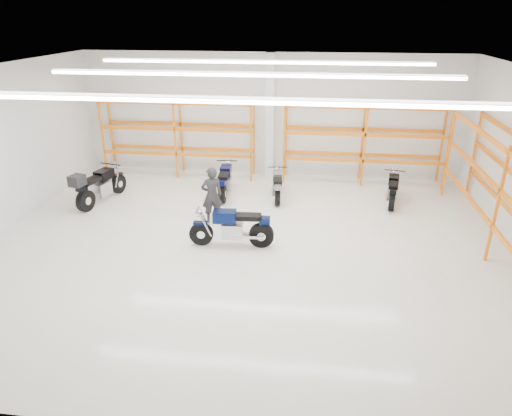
# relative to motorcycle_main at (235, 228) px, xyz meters

# --- Properties ---
(ground) EXTENTS (14.00, 14.00, 0.00)m
(ground) POSITION_rel_motorcycle_main_xyz_m (0.33, 0.03, -0.52)
(ground) COLOR silver
(ground) RESTS_ON ground
(room_shell) EXTENTS (14.02, 12.02, 4.51)m
(room_shell) POSITION_rel_motorcycle_main_xyz_m (0.33, 0.05, 2.76)
(room_shell) COLOR silver
(room_shell) RESTS_ON ground
(motorcycle_main) EXTENTS (2.27, 0.75, 1.11)m
(motorcycle_main) POSITION_rel_motorcycle_main_xyz_m (0.00, 0.00, 0.00)
(motorcycle_main) COLOR black
(motorcycle_main) RESTS_ON ground
(motorcycle_back_a) EXTENTS (1.01, 2.42, 1.25)m
(motorcycle_back_a) POSITION_rel_motorcycle_main_xyz_m (-4.90, 2.31, 0.08)
(motorcycle_back_a) COLOR black
(motorcycle_back_a) RESTS_ON ground
(motorcycle_back_b) EXTENTS (0.72, 2.18, 1.07)m
(motorcycle_back_b) POSITION_rel_motorcycle_main_xyz_m (-0.95, 3.56, -0.02)
(motorcycle_back_b) COLOR black
(motorcycle_back_b) RESTS_ON ground
(motorcycle_back_c) EXTENTS (0.64, 1.93, 0.95)m
(motorcycle_back_c) POSITION_rel_motorcycle_main_xyz_m (0.83, 3.51, -0.08)
(motorcycle_back_c) COLOR black
(motorcycle_back_c) RESTS_ON ground
(motorcycle_back_d) EXTENTS (0.71, 1.98, 0.97)m
(motorcycle_back_d) POSITION_rel_motorcycle_main_xyz_m (4.58, 3.55, -0.07)
(motorcycle_back_d) COLOR black
(motorcycle_back_d) RESTS_ON ground
(standing_man) EXTENTS (0.74, 0.64, 1.71)m
(standing_man) POSITION_rel_motorcycle_main_xyz_m (-0.92, 1.40, 0.33)
(standing_man) COLOR black
(standing_man) RESTS_ON ground
(structural_column) EXTENTS (0.32, 0.32, 4.50)m
(structural_column) POSITION_rel_motorcycle_main_xyz_m (0.33, 5.85, 1.73)
(structural_column) COLOR white
(structural_column) RESTS_ON ground
(pallet_racking_back_left) EXTENTS (5.67, 0.87, 3.00)m
(pallet_racking_back_left) POSITION_rel_motorcycle_main_xyz_m (-3.07, 5.51, 1.26)
(pallet_racking_back_left) COLOR orange
(pallet_racking_back_left) RESTS_ON ground
(pallet_racking_back_right) EXTENTS (5.67, 0.87, 3.00)m
(pallet_racking_back_right) POSITION_rel_motorcycle_main_xyz_m (3.73, 5.51, 1.26)
(pallet_racking_back_right) COLOR orange
(pallet_racking_back_right) RESTS_ON ground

